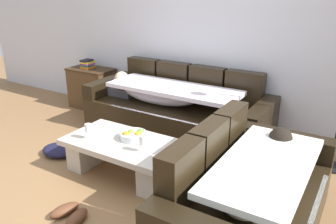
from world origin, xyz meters
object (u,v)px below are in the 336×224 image
book_stack_on_cabinet (88,64)px  wine_glass_near_right (143,141)px  couch_near_window (249,200)px  crumpled_garment (59,150)px  coffee_table (123,153)px  wine_glass_near_left (88,128)px  side_cabinet (92,88)px  open_magazine (143,140)px  couch_along_wall (174,110)px  fruit_bowl (134,135)px  pair_of_shoes (70,214)px

book_stack_on_cabinet → wine_glass_near_right: bearing=-35.0°
couch_near_window → crumpled_garment: couch_near_window is taller
coffee_table → couch_near_window: bearing=-9.7°
wine_glass_near_left → book_stack_on_cabinet: (-1.47, 1.54, 0.21)m
side_cabinet → wine_glass_near_left: bearing=-47.5°
open_magazine → side_cabinet: size_ratio=0.39×
couch_along_wall → wine_glass_near_right: bearing=-72.8°
coffee_table → book_stack_on_cabinet: 2.31m
fruit_bowl → crumpled_garment: (-0.99, -0.17, -0.36)m
coffee_table → book_stack_on_cabinet: (-1.79, 1.39, 0.47)m
book_stack_on_cabinet → wine_glass_near_left: bearing=-46.3°
fruit_bowl → side_cabinet: side_cabinet is taller
couch_along_wall → pair_of_shoes: size_ratio=6.97×
pair_of_shoes → crumpled_garment: (-0.99, 0.76, 0.01)m
open_magazine → crumpled_garment: (-1.10, -0.18, -0.33)m
open_magazine → pair_of_shoes: 1.00m
couch_along_wall → crumpled_garment: bearing=-124.5°
book_stack_on_cabinet → fruit_bowl: bearing=-34.8°
fruit_bowl → coffee_table: bearing=-127.8°
open_magazine → crumpled_garment: 1.16m
fruit_bowl → wine_glass_near_left: 0.47m
wine_glass_near_left → coffee_table: bearing=24.5°
coffee_table → pair_of_shoes: bearing=-84.4°
side_cabinet → crumpled_garment: 1.70m
couch_near_window → couch_along_wall: bearing=46.8°
coffee_table → fruit_bowl: fruit_bowl is taller
coffee_table → wine_glass_near_right: 0.42m
fruit_bowl → wine_glass_near_right: size_ratio=1.69×
couch_along_wall → crumpled_garment: size_ratio=6.02×
open_magazine → crumpled_garment: bearing=-156.5°
couch_near_window → side_cabinet: 3.56m
side_cabinet → pair_of_shoes: size_ratio=2.09×
wine_glass_near_left → book_stack_on_cabinet: bearing=133.7°
couch_near_window → fruit_bowl: bearing=76.0°
wine_glass_near_left → open_magazine: size_ratio=0.59×
coffee_table → wine_glass_near_left: (-0.32, -0.15, 0.26)m
wine_glass_near_left → pair_of_shoes: wine_glass_near_left is taller
open_magazine → side_cabinet: 2.31m
open_magazine → book_stack_on_cabinet: book_stack_on_cabinet is taller
wine_glass_near_right → open_magazine: (-0.13, 0.20, -0.11)m
fruit_bowl → pair_of_shoes: 1.00m
fruit_bowl → wine_glass_near_left: (-0.40, -0.24, 0.07)m
coffee_table → pair_of_shoes: (0.08, -0.83, -0.19)m
fruit_bowl → book_stack_on_cabinet: bearing=145.2°
fruit_bowl → crumpled_garment: bearing=-170.4°
book_stack_on_cabinet → coffee_table: bearing=-37.8°
open_magazine → side_cabinet: side_cabinet is taller
coffee_table → crumpled_garment: (-0.91, -0.07, -0.18)m
coffee_table → crumpled_garment: bearing=-175.4°
wine_glass_near_left → fruit_bowl: bearing=31.3°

